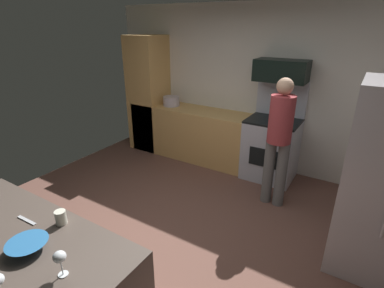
{
  "coord_description": "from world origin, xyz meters",
  "views": [
    {
      "loc": [
        1.68,
        -2.25,
        2.28
      ],
      "look_at": [
        0.1,
        0.3,
        1.05
      ],
      "focal_mm": 27.48,
      "sensor_mm": 36.0,
      "label": 1
    }
  ],
  "objects": [
    {
      "name": "ground_plane",
      "position": [
        0.0,
        0.0,
        -0.01
      ],
      "size": [
        5.2,
        4.8,
        0.02
      ],
      "primitive_type": "cube",
      "color": "brown"
    },
    {
      "name": "wall_back",
      "position": [
        0.0,
        2.34,
        1.3
      ],
      "size": [
        5.2,
        0.12,
        2.6
      ],
      "primitive_type": "cube",
      "color": "silver",
      "rests_on": "ground"
    },
    {
      "name": "lower_cabinet_run",
      "position": [
        -0.9,
        1.98,
        0.45
      ],
      "size": [
        2.4,
        0.6,
        0.9
      ],
      "primitive_type": "cube",
      "color": "tan",
      "rests_on": "ground"
    },
    {
      "name": "cabinet_column",
      "position": [
        -1.9,
        1.98,
        1.05
      ],
      "size": [
        0.6,
        0.6,
        2.1
      ],
      "primitive_type": "cube",
      "color": "tan",
      "rests_on": "ground"
    },
    {
      "name": "oven_range",
      "position": [
        0.51,
        1.97,
        0.51
      ],
      "size": [
        0.76,
        0.65,
        1.5
      ],
      "color": "#B7BBC9",
      "rests_on": "ground"
    },
    {
      "name": "microwave",
      "position": [
        0.51,
        2.06,
        1.66
      ],
      "size": [
        0.74,
        0.38,
        0.31
      ],
      "primitive_type": "cube",
      "color": "black",
      "rests_on": "oven_range"
    },
    {
      "name": "person_cook",
      "position": [
        0.8,
        1.25,
        0.96
      ],
      "size": [
        0.31,
        0.3,
        1.7
      ],
      "color": "slate",
      "rests_on": "ground"
    },
    {
      "name": "counter_island",
      "position": [
        -0.27,
        -1.5,
        0.45
      ],
      "size": [
        1.86,
        0.8,
        0.9
      ],
      "primitive_type": "cube",
      "color": "brown",
      "rests_on": "ground"
    },
    {
      "name": "mixing_bowl_small",
      "position": [
        -0.04,
        -1.52,
        0.93
      ],
      "size": [
        0.26,
        0.26,
        0.07
      ],
      "primitive_type": "cone",
      "rotation": [
        3.14,
        0.0,
        0.0
      ],
      "color": "#2B6CA8",
      "rests_on": "counter_island"
    },
    {
      "name": "wine_glass_near",
      "position": [
        0.33,
        -1.53,
        1.03
      ],
      "size": [
        0.08,
        0.08,
        0.17
      ],
      "color": "silver",
      "rests_on": "counter_island"
    },
    {
      "name": "mug_coffee",
      "position": [
        -0.1,
        -1.23,
        0.95
      ],
      "size": [
        0.08,
        0.08,
        0.11
      ],
      "primitive_type": "cylinder",
      "color": "beige",
      "rests_on": "counter_island"
    },
    {
      "name": "knife_chef",
      "position": [
        -0.35,
        -1.35,
        0.9
      ],
      "size": [
        0.2,
        0.03,
        0.01
      ],
      "primitive_type": "cube",
      "rotation": [
        0.0,
        0.0,
        0.04
      ],
      "color": "#B7BABF",
      "rests_on": "counter_island"
    },
    {
      "name": "stock_pot",
      "position": [
        -1.38,
        1.98,
        0.98
      ],
      "size": [
        0.3,
        0.3,
        0.17
      ],
      "primitive_type": "cylinder",
      "color": "#BFB5C3",
      "rests_on": "lower_cabinet_run"
    }
  ]
}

